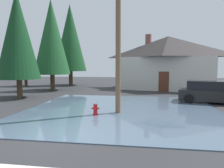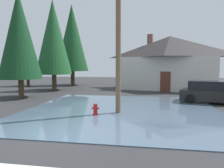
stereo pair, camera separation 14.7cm
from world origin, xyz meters
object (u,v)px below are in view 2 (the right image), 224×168
utility_pole (118,21)px  parked_car (212,92)px  pine_tree_tall_left (53,37)px  pine_tree_mid_left (27,52)px  pine_tree_short_left (72,38)px  fire_hydrant (95,108)px  house (169,62)px  pine_tree_far_center (19,35)px

utility_pole → parked_car: 8.37m
pine_tree_tall_left → pine_tree_mid_left: bearing=144.8°
parked_car → pine_tree_short_left: pine_tree_short_left is taller
fire_hydrant → parked_car: (7.06, 4.86, 0.35)m
fire_hydrant → pine_tree_short_left: bearing=113.7°
house → parked_car: 8.99m
utility_pole → pine_tree_far_center: (-8.51, 4.36, 0.11)m
pine_tree_mid_left → parked_car: bearing=-25.6°
fire_hydrant → pine_tree_mid_left: pine_tree_mid_left is taller
pine_tree_far_center → pine_tree_short_left: bearing=88.4°
house → utility_pole: bearing=-107.4°
fire_hydrant → pine_tree_tall_left: 13.60m
parked_car → pine_tree_far_center: size_ratio=0.55×
utility_pole → pine_tree_tall_left: bearing=129.9°
house → pine_tree_tall_left: size_ratio=1.20×
pine_tree_short_left → utility_pole: bearing=-62.1°
utility_pole → pine_tree_tall_left: size_ratio=1.00×
pine_tree_mid_left → pine_tree_short_left: size_ratio=0.69×
parked_car → house: bearing=103.3°
utility_pole → house: bearing=72.6°
pine_tree_mid_left → pine_tree_far_center: size_ratio=0.86×
pine_tree_short_left → pine_tree_far_center: 11.22m
fire_hydrant → pine_tree_tall_left: size_ratio=0.08×
parked_car → fire_hydrant: bearing=-145.5°
parked_car → pine_tree_short_left: 18.94m
house → pine_tree_short_left: bearing=166.7°
fire_hydrant → pine_tree_tall_left: pine_tree_tall_left is taller
pine_tree_short_left → fire_hydrant: bearing=-66.3°
fire_hydrant → pine_tree_mid_left: size_ratio=0.11×
house → pine_tree_far_center: size_ratio=1.33×
house → pine_tree_mid_left: (-17.38, 0.81, 1.29)m
pine_tree_mid_left → fire_hydrant: bearing=-48.9°
house → pine_tree_mid_left: pine_tree_mid_left is taller
house → pine_tree_mid_left: bearing=177.3°
parked_car → pine_tree_tall_left: (-14.12, 5.57, 4.79)m
house → pine_tree_short_left: pine_tree_short_left is taller
utility_pole → pine_tree_far_center: 9.56m
pine_tree_tall_left → pine_tree_short_left: (-0.05, 5.76, 0.66)m
pine_tree_far_center → pine_tree_mid_left: bearing=118.3°
utility_pole → pine_tree_short_left: pine_tree_short_left is taller
house → pine_tree_mid_left: size_ratio=1.55×
parked_car → pine_tree_short_left: (-14.16, 11.33, 5.46)m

